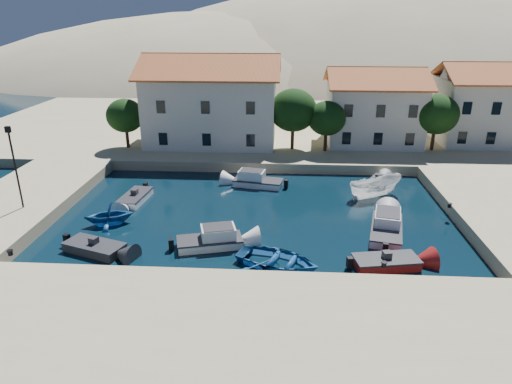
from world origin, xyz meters
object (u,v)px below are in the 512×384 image
building_left (212,98)px  cabin_cruiser_south (210,240)px  lamppost (14,160)px  rowboat_south (277,266)px  cabin_cruiser_east (387,228)px  boat_east (374,197)px  building_mid (374,105)px  building_right (481,102)px

building_left → cabin_cruiser_south: size_ratio=3.15×
lamppost → rowboat_south: 20.73m
cabin_cruiser_east → boat_east: cabin_cruiser_east is taller
rowboat_south → boat_east: (8.10, 12.05, 0.00)m
building_mid → rowboat_south: size_ratio=2.00×
building_right → rowboat_south: building_right is taller
lamppost → boat_east: lamppost is taller
boat_east → lamppost: bearing=76.2°
building_mid → cabin_cruiser_east: 22.48m
rowboat_south → building_right: bearing=-18.2°
building_left → lamppost: building_left is taller
building_mid → building_right: bearing=4.8°
building_left → cabin_cruiser_south: (3.26, -23.50, -5.46)m
building_left → building_mid: size_ratio=1.40×
building_right → building_left: bearing=-176.2°
building_left → lamppost: size_ratio=2.36×
building_mid → rowboat_south: (-10.15, -26.74, -5.22)m
building_mid → rowboat_south: 29.07m
boat_east → building_mid: bearing=-34.7°
cabin_cruiser_south → lamppost: bearing=151.8°
building_right → rowboat_south: 35.92m
lamppost → cabin_cruiser_south: (14.76, -3.50, -4.28)m
building_right → boat_east: size_ratio=1.85×
building_left → cabin_cruiser_south: bearing=-82.1°
building_left → cabin_cruiser_east: (15.51, -20.83, -5.46)m
building_left → building_mid: 18.04m
rowboat_south → cabin_cruiser_south: bearing=84.4°
lamppost → rowboat_south: size_ratio=1.18×
cabin_cruiser_south → building_right: bearing=28.8°
building_mid → building_right: size_ratio=1.11×
lamppost → rowboat_south: (19.35, -5.74, -4.75)m
cabin_cruiser_south → cabin_cruiser_east: 12.54m
building_mid → lamppost: bearing=-144.6°
rowboat_south → cabin_cruiser_east: 9.11m
building_left → cabin_cruiser_east: 26.54m
lamppost → boat_east: bearing=12.9°
building_mid → cabin_cruiser_south: (-14.74, -24.50, -4.75)m
building_left → lamppost: (-11.50, -20.00, -1.18)m
building_mid → rowboat_south: bearing=-110.8°
building_left → cabin_cruiser_east: size_ratio=2.65×
building_right → rowboat_south: (-22.15, -27.74, -5.47)m
rowboat_south → boat_east: bearing=-13.5°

